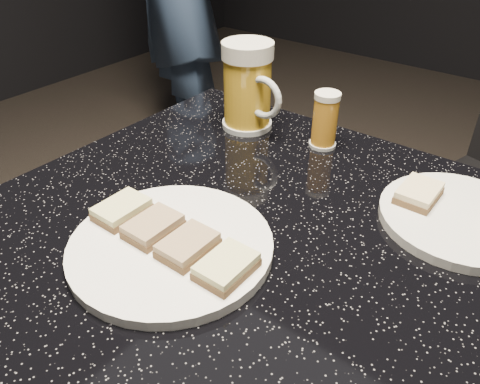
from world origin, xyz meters
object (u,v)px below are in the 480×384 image
plate_small (460,218)px  beer_tumbler (325,120)px  plate_large (171,246)px  table (240,338)px  beer_mug (248,86)px

plate_small → beer_tumbler: (-0.26, 0.08, 0.04)m
plate_large → plate_small: bearing=46.2°
plate_small → table: size_ratio=0.29×
plate_large → table: bearing=71.2°
plate_large → beer_mug: beer_mug is taller
plate_large → plate_small: 0.39m
table → plate_small: bearing=37.8°
table → plate_large: bearing=-108.8°
plate_large → beer_mug: (-0.14, 0.34, 0.07)m
plate_small → plate_large: bearing=-133.8°
beer_mug → beer_tumbler: size_ratio=1.61×
table → beer_mug: (-0.17, 0.24, 0.32)m
table → beer_tumbler: (-0.02, 0.26, 0.29)m
table → beer_mug: size_ratio=4.75×
plate_large → beer_tumbler: size_ratio=2.62×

